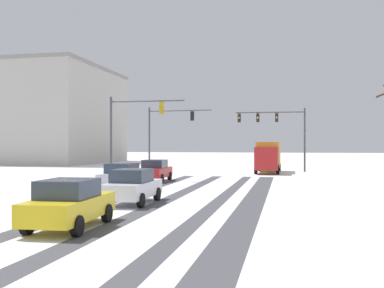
# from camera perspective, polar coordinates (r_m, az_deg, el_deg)

# --- Properties ---
(wheel_track_left_lane) EXTENTS (0.84, 35.02, 0.01)m
(wheel_track_left_lane) POSITION_cam_1_polar(r_m,az_deg,el_deg) (21.55, -3.76, -7.43)
(wheel_track_left_lane) COLOR #4C4C51
(wheel_track_left_lane) RESTS_ON ground
(wheel_track_right_lane) EXTENTS (0.89, 35.02, 0.01)m
(wheel_track_right_lane) POSITION_cam_1_polar(r_m,az_deg,el_deg) (22.35, -9.97, -7.17)
(wheel_track_right_lane) COLOR #4C4C51
(wheel_track_right_lane) RESTS_ON ground
(wheel_track_center) EXTENTS (1.15, 35.02, 0.01)m
(wheel_track_center) POSITION_cam_1_polar(r_m,az_deg,el_deg) (20.82, 7.67, -7.69)
(wheel_track_center) COLOR #4C4C51
(wheel_track_center) RESTS_ON ground
(wheel_track_oncoming) EXTENTS (0.72, 35.02, 0.01)m
(wheel_track_oncoming) POSITION_cam_1_polar(r_m,az_deg,el_deg) (21.01, 3.14, -7.62)
(wheel_track_oncoming) COLOR #4C4C51
(wheel_track_oncoming) RESTS_ON ground
(sidewalk_kerb_right) EXTENTS (4.00, 35.02, 0.12)m
(sidewalk_kerb_right) POSITION_cam_1_polar(r_m,az_deg,el_deg) (19.48, 21.94, -8.05)
(sidewalk_kerb_right) COLOR white
(sidewalk_kerb_right) RESTS_ON ground
(traffic_signal_near_left) EXTENTS (5.96, 0.38, 6.50)m
(traffic_signal_near_left) POSITION_cam_1_polar(r_m,az_deg,el_deg) (34.59, -7.89, 2.67)
(traffic_signal_near_left) COLOR #47474C
(traffic_signal_near_left) RESTS_ON ground
(traffic_signal_far_left) EXTENTS (6.46, 0.56, 6.50)m
(traffic_signal_far_left) POSITION_cam_1_polar(r_m,az_deg,el_deg) (43.96, -3.32, 2.13)
(traffic_signal_far_left) COLOR #47474C
(traffic_signal_far_left) RESTS_ON ground
(traffic_signal_far_right) EXTENTS (7.09, 0.54, 6.50)m
(traffic_signal_far_right) POSITION_cam_1_polar(r_m,az_deg,el_deg) (46.46, 10.80, 2.47)
(traffic_signal_far_right) COLOR #47474C
(traffic_signal_far_right) RESTS_ON ground
(car_red_lead) EXTENTS (1.91, 4.14, 1.62)m
(car_red_lead) POSITION_cam_1_polar(r_m,az_deg,el_deg) (33.47, -4.76, -3.41)
(car_red_lead) COLOR red
(car_red_lead) RESTS_ON ground
(car_silver_second) EXTENTS (1.93, 4.15, 1.62)m
(car_silver_second) POSITION_cam_1_polar(r_m,az_deg,el_deg) (27.71, -8.92, -4.10)
(car_silver_second) COLOR #B7BABF
(car_silver_second) RESTS_ON ground
(car_white_third) EXTENTS (1.84, 4.10, 1.62)m
(car_white_third) POSITION_cam_1_polar(r_m,az_deg,el_deg) (21.04, -7.63, -5.38)
(car_white_third) COLOR silver
(car_white_third) RESTS_ON ground
(car_yellow_cab_fourth) EXTENTS (1.98, 4.17, 1.62)m
(car_yellow_cab_fourth) POSITION_cam_1_polar(r_m,az_deg,el_deg) (15.30, -15.46, -7.38)
(car_yellow_cab_fourth) COLOR yellow
(car_yellow_cab_fourth) RESTS_ON ground
(box_truck_delivery) EXTENTS (2.40, 7.43, 3.02)m
(box_truck_delivery) POSITION_cam_1_polar(r_m,az_deg,el_deg) (44.34, 9.76, -1.54)
(box_truck_delivery) COLOR red
(box_truck_delivery) RESTS_ON ground
(office_building_far_left_block) EXTENTS (24.23, 21.50, 14.39)m
(office_building_far_left_block) POSITION_cam_1_polar(r_m,az_deg,el_deg) (72.99, -20.12, 3.41)
(office_building_far_left_block) COLOR #B2ADA3
(office_building_far_left_block) RESTS_ON ground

